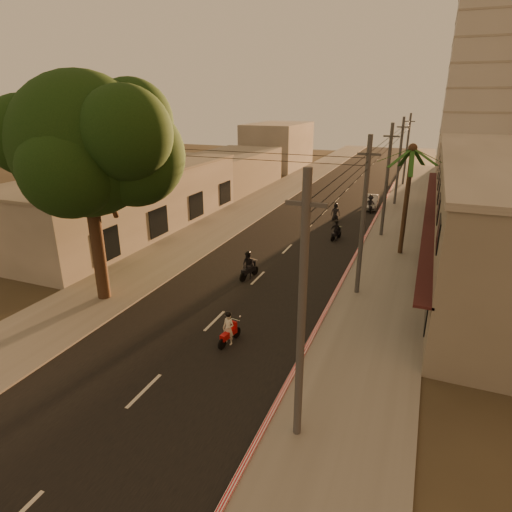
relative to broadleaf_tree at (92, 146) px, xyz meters
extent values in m
plane|color=#383023|center=(6.61, -2.14, -8.48)|extent=(160.00, 160.00, 0.00)
cube|color=black|center=(6.61, 17.86, -8.47)|extent=(10.00, 140.00, 0.02)
cube|color=slate|center=(14.11, 17.86, -8.42)|extent=(5.00, 140.00, 0.12)
cube|color=slate|center=(-0.89, 17.86, -8.42)|extent=(5.00, 140.00, 0.12)
cube|color=red|center=(11.71, 12.86, -8.38)|extent=(0.20, 60.00, 0.20)
cube|color=gray|center=(20.61, 15.86, -4.98)|extent=(8.00, 34.00, 7.00)
cube|color=#A49E94|center=(20.61, 15.86, -1.33)|extent=(8.20, 34.20, 0.30)
cube|color=#371617|center=(16.31, 15.86, -5.38)|extent=(0.80, 34.00, 0.12)
cube|color=#A49E94|center=(-7.39, 11.86, -5.98)|extent=(8.00, 24.00, 5.00)
cube|color=gray|center=(-7.39, 11.86, -3.38)|extent=(8.20, 24.20, 0.20)
cube|color=#B7B5B2|center=(22.61, 53.86, 5.52)|extent=(12.00, 12.00, 28.00)
cylinder|color=black|center=(-0.39, -0.14, -5.48)|extent=(0.70, 0.70, 6.00)
cylinder|color=black|center=(0.41, 0.26, -2.48)|extent=(1.22, 2.17, 3.04)
cylinder|color=black|center=(-0.99, -0.44, -2.28)|extent=(1.31, 1.49, 2.73)
sphere|color=black|center=(-0.39, -0.14, 0.02)|extent=(7.20, 7.20, 7.20)
sphere|color=black|center=(1.81, 0.86, -0.48)|extent=(5.20, 5.20, 5.20)
sphere|color=black|center=(-2.19, 0.66, -0.28)|extent=(4.80, 4.80, 4.80)
sphere|color=black|center=(0.21, -1.94, -0.88)|extent=(4.60, 4.60, 4.60)
sphere|color=black|center=(2.61, -0.64, 0.72)|extent=(4.40, 4.40, 4.40)
sphere|color=black|center=(-2.79, -1.34, 0.52)|extent=(4.00, 4.00, 4.00)
sphere|color=black|center=(0.81, 2.26, 1.12)|extent=(4.40, 4.40, 4.40)
cylinder|color=black|center=(14.61, 13.86, -4.68)|extent=(0.32, 0.32, 7.60)
sphere|color=black|center=(14.61, 13.86, -0.88)|extent=(0.60, 0.60, 0.60)
cylinder|color=#38383A|center=(12.81, -6.14, -3.98)|extent=(0.26, 0.26, 9.00)
cube|color=#38383A|center=(12.81, -6.14, -0.48)|extent=(1.20, 0.12, 0.12)
cylinder|color=#38383A|center=(12.81, 5.86, -3.98)|extent=(0.26, 0.26, 9.00)
cube|color=#38383A|center=(12.81, 5.86, -0.48)|extent=(1.20, 0.12, 0.12)
cylinder|color=#38383A|center=(12.81, 17.86, -3.98)|extent=(0.26, 0.26, 9.00)
cube|color=#38383A|center=(12.81, 17.86, -0.48)|extent=(1.20, 0.12, 0.12)
cylinder|color=#38383A|center=(12.81, 29.86, -3.98)|extent=(0.26, 0.26, 9.00)
cube|color=#38383A|center=(12.81, 29.86, -0.48)|extent=(1.20, 0.12, 0.12)
cylinder|color=#38383A|center=(12.81, 41.86, -3.98)|extent=(0.26, 0.26, 9.00)
cube|color=#38383A|center=(12.81, 41.86, -0.48)|extent=(1.20, 0.12, 0.12)
cube|color=#A49E94|center=(20.61, 42.86, -5.48)|extent=(8.00, 14.00, 6.00)
cube|color=#A49E94|center=(-7.39, 31.86, -6.28)|extent=(8.00, 14.00, 4.40)
cube|color=#A49E94|center=(-7.39, 49.86, -4.98)|extent=(8.00, 14.00, 7.00)
cylinder|color=black|center=(8.32, -1.16, -8.21)|extent=(0.18, 0.54, 0.53)
cylinder|color=black|center=(8.12, -2.33, -8.21)|extent=(0.18, 0.54, 0.53)
cube|color=#B90E0F|center=(8.21, -1.81, -7.95)|extent=(0.44, 1.07, 0.28)
cube|color=#B90E0F|center=(8.29, -1.35, -7.81)|extent=(0.30, 0.14, 0.57)
cylinder|color=silver|center=(8.31, -1.24, -7.48)|extent=(0.52, 0.13, 0.04)
imported|color=silver|center=(8.21, -1.81, -7.68)|extent=(0.71, 0.58, 1.59)
sphere|color=black|center=(8.21, -1.81, -6.93)|extent=(0.28, 0.28, 0.28)
sphere|color=silver|center=(8.05, -1.21, -7.24)|extent=(0.11, 0.11, 0.11)
sphere|color=silver|center=(8.57, -1.30, -7.24)|extent=(0.11, 0.11, 0.11)
cylinder|color=black|center=(6.24, 6.30, -8.18)|extent=(0.23, 0.59, 0.59)
cylinder|color=black|center=(5.95, 5.03, -8.18)|extent=(0.23, 0.59, 0.59)
cube|color=black|center=(6.08, 5.59, -7.90)|extent=(0.55, 1.19, 0.31)
cube|color=black|center=(6.20, 6.10, -7.74)|extent=(0.33, 0.17, 0.63)
cylinder|color=silver|center=(6.22, 6.22, -7.38)|extent=(0.57, 0.17, 0.04)
imported|color=black|center=(6.08, 5.59, -7.60)|extent=(1.15, 1.04, 1.76)
sphere|color=black|center=(6.08, 5.59, -6.77)|extent=(0.31, 0.31, 0.31)
cylinder|color=black|center=(9.69, 16.11, -8.21)|extent=(0.22, 0.53, 0.52)
cylinder|color=black|center=(9.40, 14.97, -8.21)|extent=(0.22, 0.53, 0.52)
cube|color=black|center=(9.53, 15.47, -7.96)|extent=(0.51, 1.06, 0.28)
cube|color=black|center=(9.64, 15.92, -7.82)|extent=(0.30, 0.16, 0.56)
cylinder|color=silver|center=(9.67, 16.03, -7.49)|extent=(0.51, 0.17, 0.04)
imported|color=black|center=(9.53, 15.47, -7.69)|extent=(1.10, 0.82, 1.57)
sphere|color=black|center=(9.53, 15.47, -6.95)|extent=(0.28, 0.28, 0.28)
cylinder|color=black|center=(8.09, 21.74, -8.20)|extent=(0.25, 0.56, 0.55)
cylinder|color=black|center=(8.44, 20.56, -8.20)|extent=(0.25, 0.56, 0.55)
cube|color=black|center=(8.28, 21.08, -7.94)|extent=(0.57, 1.11, 0.29)
cube|color=black|center=(8.14, 21.55, -7.79)|extent=(0.31, 0.18, 0.59)
cylinder|color=silver|center=(8.11, 21.66, -7.44)|extent=(0.53, 0.19, 0.04)
imported|color=black|center=(8.28, 21.08, -7.65)|extent=(1.09, 0.97, 1.65)
sphere|color=black|center=(8.28, 21.08, -6.87)|extent=(0.29, 0.29, 0.29)
cylinder|color=black|center=(10.61, 26.28, -8.19)|extent=(0.26, 0.58, 0.57)
cylinder|color=black|center=(10.97, 25.05, -8.19)|extent=(0.26, 0.58, 0.57)
cube|color=black|center=(10.81, 25.59, -7.91)|extent=(0.58, 1.16, 0.31)
cube|color=black|center=(10.67, 26.08, -7.76)|extent=(0.32, 0.18, 0.61)
cylinder|color=silver|center=(10.64, 26.20, -7.40)|extent=(0.55, 0.19, 0.04)
imported|color=black|center=(10.81, 25.59, -7.62)|extent=(1.44, 1.22, 1.71)
sphere|color=black|center=(10.81, 25.59, -6.81)|extent=(0.31, 0.31, 0.31)
imported|color=gray|center=(10.63, 27.43, -7.81)|extent=(1.83, 4.20, 1.34)
camera|label=1|loc=(15.82, -17.32, 2.25)|focal=30.00mm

